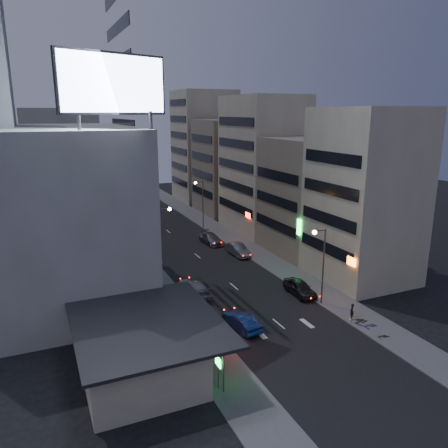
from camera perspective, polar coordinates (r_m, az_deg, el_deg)
ground at (r=39.69m, az=10.21°, el=-15.14°), size 180.00×180.00×0.00m
sidewalk_left at (r=62.58m, az=-11.68°, el=-3.91°), size 4.00×120.00×0.12m
sidewalk_right at (r=67.48m, az=1.70°, el=-2.26°), size 4.00×120.00×0.12m
food_court at (r=35.48m, az=-11.35°, el=-15.34°), size 11.00×13.00×3.88m
white_building at (r=49.50m, az=-19.89°, el=1.39°), size 14.00×24.00×18.00m
shophouse_near at (r=53.04m, az=17.90°, el=3.48°), size 10.00×11.00×20.00m
shophouse_mid at (r=62.57m, az=11.16°, el=3.63°), size 11.00×12.00×16.00m
shophouse_far at (r=72.78m, az=5.08°, el=7.72°), size 10.00×14.00×22.00m
far_left_a at (r=74.04m, az=-20.32°, el=6.22°), size 11.00×10.00×20.00m
far_left_b at (r=87.21m, az=-21.11°, el=5.60°), size 12.00×10.00×15.00m
far_right_a at (r=86.57m, az=0.52°, el=7.51°), size 11.00×12.00×18.00m
far_right_b at (r=99.32m, az=-2.59°, el=10.12°), size 12.00×12.00×24.00m
billboard at (r=38.96m, az=-14.19°, el=17.29°), size 9.52×3.75×6.20m
street_lamp_right_near at (r=45.18m, az=12.52°, el=-4.07°), size 1.60×0.44×8.02m
street_lamp_left at (r=54.08m, az=-7.97°, el=-0.79°), size 1.60×0.44×8.02m
street_lamp_right_far at (r=74.36m, az=-3.06°, el=3.50°), size 1.60×0.44×8.02m
parked_car_right_near at (r=48.84m, az=9.88°, el=-8.20°), size 2.07×4.87×1.64m
parked_car_right_mid at (r=61.03m, az=1.77°, el=-3.33°), size 1.99×5.08×1.65m
parked_car_left at (r=66.23m, az=-10.36°, el=-2.25°), size 2.53×5.09×1.39m
parked_car_right_far at (r=66.38m, az=-1.74°, el=-1.90°), size 2.53×5.51×1.56m
road_car_blue at (r=41.13m, az=2.27°, el=-12.58°), size 2.20×4.79×1.52m
road_car_silver at (r=48.37m, az=-4.01°, el=-8.22°), size 2.43×5.79×1.67m
person at (r=44.46m, az=16.35°, el=-10.86°), size 0.66×0.64×1.52m
scooter_black_a at (r=42.54m, az=20.41°, el=-12.80°), size 0.57×1.63×0.99m
scooter_silver_a at (r=42.63m, az=20.62°, el=-12.77°), size 0.94×1.70×0.99m
scooter_blue at (r=44.13m, az=18.99°, el=-11.59°), size 0.63×1.79×1.09m
scooter_black_b at (r=44.69m, az=17.71°, el=-11.06°), size 1.14×2.05×1.19m
scooter_silver_b at (r=44.91m, az=17.67°, el=-10.93°), size 1.41×2.05×1.19m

